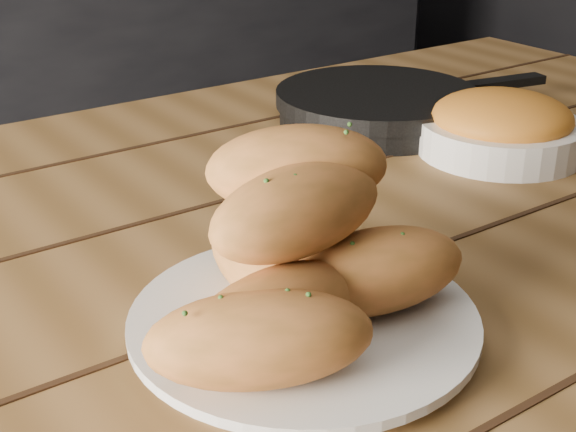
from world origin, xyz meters
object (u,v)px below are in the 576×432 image
object	(u,v)px
plate	(304,324)
table	(363,291)
bread_rolls	(294,259)
skillet	(378,106)
bowl	(501,127)

from	to	relation	value
plate	table	bearing A→B (deg)	38.30
bread_rolls	skillet	size ratio (longest dim) A/B	0.70
table	bread_rolls	xyz separation A→B (m)	(-0.20, -0.15, 0.17)
plate	bowl	size ratio (longest dim) A/B	1.35
plate	bowl	world-z (taller)	bowl
table	bowl	size ratio (longest dim) A/B	7.47
table	skillet	xyz separation A→B (m)	(0.19, 0.20, 0.12)
skillet	bread_rolls	bearing A→B (deg)	-137.64
table	bowl	xyz separation A→B (m)	(0.23, 0.03, 0.13)
bowl	plate	bearing A→B (deg)	-156.60
bowl	bread_rolls	bearing A→B (deg)	-156.56
bread_rolls	bowl	world-z (taller)	bread_rolls
plate	skillet	world-z (taller)	skillet
plate	bowl	xyz separation A→B (m)	(0.42, 0.18, 0.02)
plate	skillet	bearing A→B (deg)	42.86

